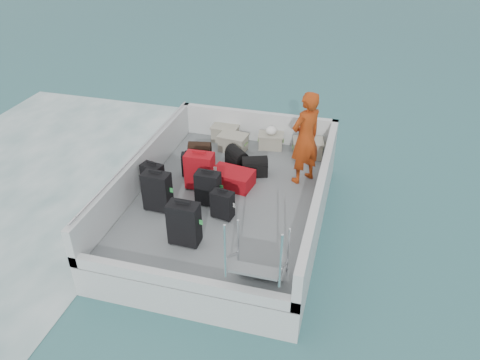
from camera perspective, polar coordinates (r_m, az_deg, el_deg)
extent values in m
plane|color=#16404D|center=(9.26, -1.53, -5.19)|extent=(160.00, 160.00, 0.00)
plane|color=white|center=(11.39, -25.35, -0.80)|extent=(10.00, 10.00, 0.00)
cube|color=silver|center=(9.08, -1.55, -3.69)|extent=(3.60, 5.00, 0.60)
cube|color=slate|center=(8.90, -1.58, -2.07)|extent=(3.30, 4.70, 0.02)
cube|color=silver|center=(9.28, -11.90, 1.40)|extent=(0.14, 5.00, 0.70)
cube|color=silver|center=(8.43, 9.72, -1.78)|extent=(0.14, 5.00, 0.70)
cube|color=silver|center=(10.75, 2.14, 6.59)|extent=(3.60, 0.14, 0.70)
cube|color=silver|center=(7.06, -7.39, -12.11)|extent=(3.60, 0.14, 0.20)
cylinder|color=silver|center=(9.09, -12.18, 3.56)|extent=(0.04, 4.80, 0.04)
cube|color=black|center=(8.47, -10.05, -1.43)|extent=(0.50, 0.30, 0.75)
cube|color=black|center=(9.00, -10.55, 0.16)|extent=(0.44, 0.31, 0.61)
cube|color=black|center=(9.46, -6.07, 1.88)|extent=(0.38, 0.29, 0.50)
cube|color=black|center=(7.63, -6.82, -5.34)|extent=(0.51, 0.30, 0.76)
cube|color=black|center=(8.54, -3.92, -1.06)|extent=(0.45, 0.27, 0.65)
cube|color=#A50C15|center=(8.99, -4.92, 1.09)|extent=(0.55, 0.34, 0.74)
cube|color=black|center=(8.20, -2.14, -3.07)|extent=(0.41, 0.29, 0.53)
cube|color=#A50C15|center=(9.13, -0.97, 0.20)|extent=(0.87, 0.64, 0.32)
cube|color=#9F9E8A|center=(10.80, -1.81, 5.64)|extent=(0.57, 0.41, 0.34)
cube|color=#9F9E8A|center=(10.38, -0.84, 4.52)|extent=(0.62, 0.46, 0.35)
cube|color=#9F9E8A|center=(10.51, 3.77, 4.71)|extent=(0.56, 0.43, 0.31)
cube|color=#9F9E8A|center=(10.23, 8.24, 3.76)|extent=(0.68, 0.54, 0.36)
ellipsoid|color=yellow|center=(10.47, 8.66, 4.01)|extent=(0.28, 0.26, 0.22)
ellipsoid|color=white|center=(10.40, 3.81, 5.91)|extent=(0.24, 0.24, 0.18)
imported|color=#DE4A14|center=(9.01, 7.98, 5.07)|extent=(0.78, 0.81, 1.87)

